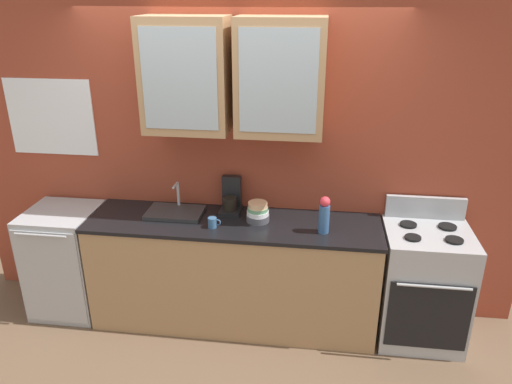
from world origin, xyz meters
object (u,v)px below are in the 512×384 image
at_px(coffee_maker, 231,199).
at_px(cup_near_sink, 213,223).
at_px(stove_range, 422,285).
at_px(dishwasher, 67,261).
at_px(vase, 324,215).
at_px(sink_faucet, 175,212).
at_px(bowl_stack, 258,212).

bearing_deg(coffee_maker, cup_near_sink, -104.94).
relative_size(stove_range, coffee_maker, 3.82).
distance_m(stove_range, dishwasher, 2.95).
relative_size(vase, coffee_maker, 1.00).
xyz_separation_m(cup_near_sink, dishwasher, (-1.32, 0.12, -0.50)).
xyz_separation_m(stove_range, sink_faucet, (-1.99, 0.08, 0.48)).
height_order(sink_faucet, coffee_maker, coffee_maker).
height_order(stove_range, cup_near_sink, stove_range).
relative_size(sink_faucet, coffee_maker, 1.55).
relative_size(sink_faucet, bowl_stack, 2.46).
relative_size(stove_range, cup_near_sink, 11.03).
distance_m(vase, coffee_maker, 0.81).
relative_size(stove_range, sink_faucet, 2.46).
bearing_deg(stove_range, cup_near_sink, -175.77).
bearing_deg(cup_near_sink, vase, 2.14).
bearing_deg(dishwasher, coffee_maker, 8.29).
relative_size(stove_range, vase, 3.84).
xyz_separation_m(bowl_stack, vase, (0.51, -0.13, 0.07)).
bearing_deg(stove_range, bowl_stack, 178.34).
bearing_deg(stove_range, dishwasher, -179.92).
xyz_separation_m(vase, dishwasher, (-2.16, 0.09, -0.61)).
bearing_deg(bowl_stack, dishwasher, -178.53).
bearing_deg(vase, bowl_stack, 166.05).
distance_m(stove_range, sink_faucet, 2.05).
height_order(vase, dishwasher, vase).
bearing_deg(coffee_maker, bowl_stack, -33.88).
height_order(bowl_stack, vase, vase).
height_order(bowl_stack, coffee_maker, coffee_maker).
height_order(sink_faucet, bowl_stack, sink_faucet).
bearing_deg(cup_near_sink, coffee_maker, 75.06).
distance_m(cup_near_sink, coffee_maker, 0.34).
relative_size(stove_range, dishwasher, 1.19).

